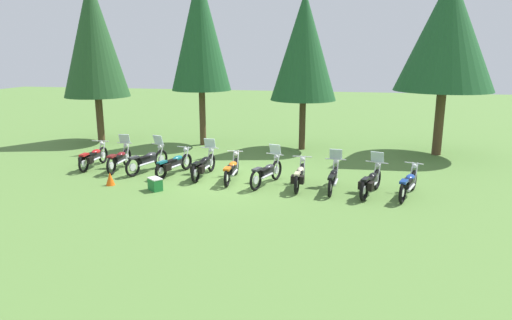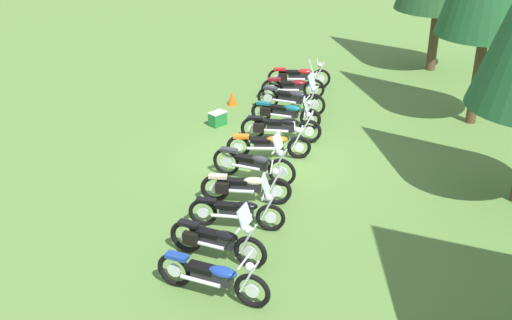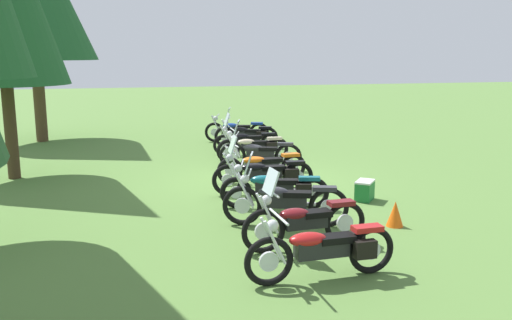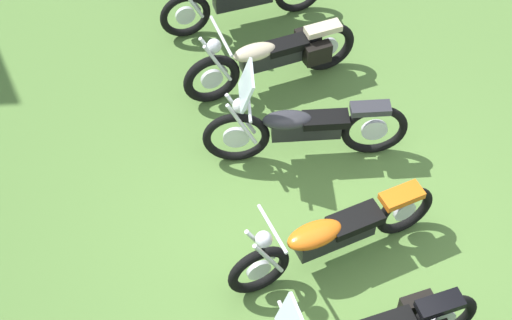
{
  "view_description": "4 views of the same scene",
  "coord_description": "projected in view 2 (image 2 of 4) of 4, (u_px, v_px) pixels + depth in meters",
  "views": [
    {
      "loc": [
        4.06,
        -15.87,
        4.67
      ],
      "look_at": [
        0.93,
        -0.44,
        0.92
      ],
      "focal_mm": 31.94,
      "sensor_mm": 36.0,
      "label": 1
    },
    {
      "loc": [
        15.55,
        0.76,
        7.39
      ],
      "look_at": [
        1.53,
        -0.28,
        0.69
      ],
      "focal_mm": 43.58,
      "sensor_mm": 36.0,
      "label": 2
    },
    {
      "loc": [
        -13.04,
        3.47,
        3.19
      ],
      "look_at": [
        -0.64,
        0.26,
        0.68
      ],
      "focal_mm": 38.25,
      "sensor_mm": 36.0,
      "label": 3
    },
    {
      "loc": [
        -4.19,
        2.52,
        7.53
      ],
      "look_at": [
        0.86,
        0.42,
        0.78
      ],
      "focal_mm": 59.48,
      "sensor_mm": 36.0,
      "label": 4
    }
  ],
  "objects": [
    {
      "name": "motorcycle_10",
      "position": [
        213.0,
        276.0,
        11.56
      ],
      "size": [
        0.94,
        2.26,
        1.01
      ],
      "rotation": [
        0.0,
        0.0,
        1.24
      ],
      "color": "black",
      "rests_on": "ground_plane"
    },
    {
      "name": "motorcycle_8",
      "position": [
        238.0,
        211.0,
        13.77
      ],
      "size": [
        0.74,
        2.2,
        1.34
      ],
      "rotation": [
        0.0,
        0.0,
        1.49
      ],
      "color": "black",
      "rests_on": "ground_plane"
    },
    {
      "name": "motorcycle_9",
      "position": [
        216.0,
        240.0,
        12.66
      ],
      "size": [
        1.0,
        2.12,
        1.37
      ],
      "rotation": [
        0.0,
        0.0,
        1.25
      ],
      "color": "black",
      "rests_on": "ground_plane"
    },
    {
      "name": "motorcycle_4",
      "position": [
        280.0,
        126.0,
        18.14
      ],
      "size": [
        0.72,
        2.39,
        1.37
      ],
      "rotation": [
        0.0,
        0.0,
        1.51
      ],
      "color": "black",
      "rests_on": "ground_plane"
    },
    {
      "name": "motorcycle_7",
      "position": [
        244.0,
        187.0,
        14.82
      ],
      "size": [
        0.7,
        2.21,
        1.01
      ],
      "rotation": [
        0.0,
        0.0,
        1.55
      ],
      "color": "black",
      "rests_on": "ground_plane"
    },
    {
      "name": "motorcycle_0",
      "position": [
        298.0,
        76.0,
        22.52
      ],
      "size": [
        0.76,
        2.29,
        1.01
      ],
      "rotation": [
        0.0,
        0.0,
        1.6
      ],
      "color": "black",
      "rests_on": "ground_plane"
    },
    {
      "name": "motorcycle_1",
      "position": [
        294.0,
        86.0,
        21.4
      ],
      "size": [
        0.64,
        2.2,
        1.38
      ],
      "rotation": [
        0.0,
        0.0,
        1.63
      ],
      "color": "black",
      "rests_on": "ground_plane"
    },
    {
      "name": "picnic_cooler",
      "position": [
        218.0,
        119.0,
        19.38
      ],
      "size": [
        0.61,
        0.59,
        0.44
      ],
      "color": "#1E7233",
      "rests_on": "ground_plane"
    },
    {
      "name": "motorcycle_5",
      "position": [
        269.0,
        144.0,
        17.11
      ],
      "size": [
        0.6,
        2.35,
        0.99
      ],
      "rotation": [
        0.0,
        0.0,
        1.62
      ],
      "color": "black",
      "rests_on": "ground_plane"
    },
    {
      "name": "motorcycle_2",
      "position": [
        292.0,
        98.0,
        20.27
      ],
      "size": [
        0.94,
        2.27,
        1.39
      ],
      "rotation": [
        0.0,
        0.0,
        1.25
      ],
      "color": "black",
      "rests_on": "ground_plane"
    },
    {
      "name": "traffic_cone",
      "position": [
        232.0,
        98.0,
        21.01
      ],
      "size": [
        0.32,
        0.32,
        0.48
      ],
      "primitive_type": "cone",
      "color": "#EA590F",
      "rests_on": "ground_plane"
    },
    {
      "name": "motorcycle_3",
      "position": [
        284.0,
        112.0,
        19.27
      ],
      "size": [
        0.92,
        2.22,
        0.99
      ],
      "rotation": [
        0.0,
        0.0,
        1.29
      ],
      "color": "black",
      "rests_on": "ground_plane"
    },
    {
      "name": "ground_plane",
      "position": [
        270.0,
        159.0,
        17.23
      ],
      "size": [
        80.0,
        80.0,
        0.0
      ],
      "primitive_type": "plane",
      "color": "#547A38"
    },
    {
      "name": "motorcycle_6",
      "position": [
        255.0,
        163.0,
        15.86
      ],
      "size": [
        0.95,
        2.21,
        1.39
      ],
      "rotation": [
        0.0,
        0.0,
        1.25
      ],
      "color": "black",
      "rests_on": "ground_plane"
    }
  ]
}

